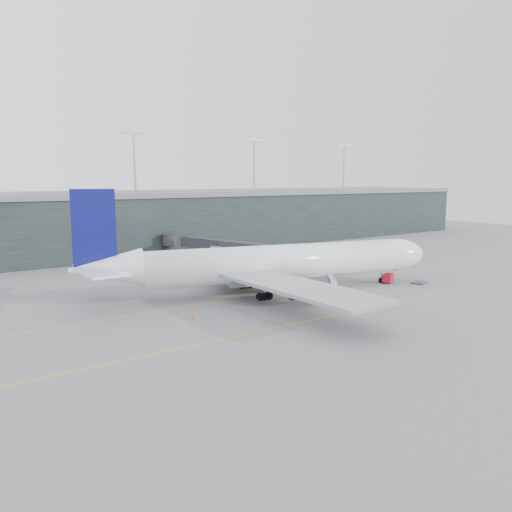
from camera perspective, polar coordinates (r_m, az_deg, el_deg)
ground at (r=81.45m, az=-3.85°, el=-4.31°), size 320.00×320.00×0.00m
taxiline_a at (r=78.15m, az=-2.32°, el=-4.86°), size 160.00×0.25×0.02m
taxiline_b at (r=65.75m, az=5.35°, el=-7.53°), size 160.00×0.25×0.02m
taxiline_lead_main at (r=100.91m, az=-7.36°, el=-1.81°), size 0.25×60.00×0.02m
terminal at (r=132.81m, az=-17.08°, el=3.73°), size 240.00×36.00×29.00m
main_aircraft at (r=81.36m, az=1.98°, el=-0.87°), size 60.18×55.44×17.09m
jet_bridge at (r=106.47m, az=-1.99°, el=1.12°), size 12.98×44.19×5.67m
gse_cart at (r=92.61m, az=14.87°, el=-2.42°), size 2.80×2.36×1.63m
baggage_dolly at (r=93.77m, az=18.18°, el=-2.90°), size 3.27×2.95×0.27m
uld_a at (r=87.25m, az=-9.50°, el=-2.95°), size 2.12×1.87×1.64m
uld_b at (r=90.26m, az=-8.38°, el=-2.53°), size 2.18×1.95×1.65m
uld_c at (r=90.00m, az=-7.05°, el=-2.41°), size 2.43×2.05×2.01m
cone_nose at (r=96.80m, az=14.76°, el=-2.29°), size 0.41×0.41×0.65m
cone_wing_stbd at (r=70.90m, az=10.09°, el=-6.12°), size 0.45×0.45×0.72m
cone_wing_port at (r=95.59m, az=-1.43°, el=-2.10°), size 0.48×0.48×0.77m
cone_tail at (r=67.55m, az=-7.28°, el=-6.79°), size 0.48×0.48×0.77m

